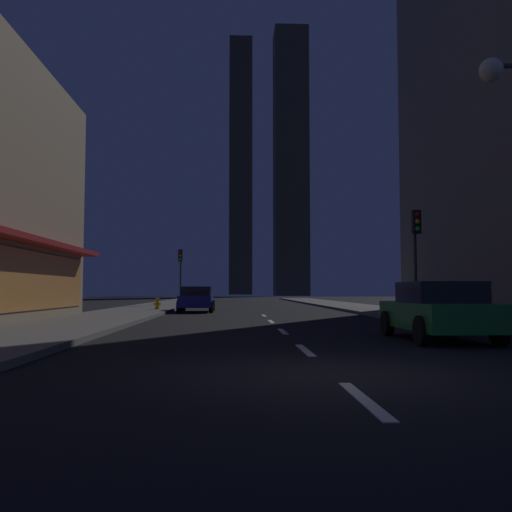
{
  "coord_description": "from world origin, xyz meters",
  "views": [
    {
      "loc": [
        -1.47,
        -8.29,
        1.24
      ],
      "look_at": [
        0.0,
        28.48,
        3.52
      ],
      "focal_mm": 38.87,
      "sensor_mm": 36.0,
      "label": 1
    }
  ],
  "objects_px": {
    "fire_hydrant_far_left": "(157,304)",
    "traffic_light_far_left": "(180,264)",
    "car_parked_near": "(438,310)",
    "traffic_light_near_right": "(416,239)",
    "car_parked_far": "(197,299)"
  },
  "relations": [
    {
      "from": "fire_hydrant_far_left",
      "to": "traffic_light_far_left",
      "type": "height_order",
      "value": "traffic_light_far_left"
    },
    {
      "from": "car_parked_near",
      "to": "traffic_light_near_right",
      "type": "bearing_deg",
      "value": 75.29
    },
    {
      "from": "car_parked_near",
      "to": "car_parked_far",
      "type": "height_order",
      "value": "same"
    },
    {
      "from": "car_parked_near",
      "to": "car_parked_far",
      "type": "bearing_deg",
      "value": 111.54
    },
    {
      "from": "car_parked_far",
      "to": "fire_hydrant_far_left",
      "type": "height_order",
      "value": "car_parked_far"
    },
    {
      "from": "car_parked_far",
      "to": "traffic_light_far_left",
      "type": "distance_m",
      "value": 10.51
    },
    {
      "from": "car_parked_far",
      "to": "fire_hydrant_far_left",
      "type": "xyz_separation_m",
      "value": [
        -2.3,
        0.45,
        -0.29
      ]
    },
    {
      "from": "fire_hydrant_far_left",
      "to": "traffic_light_near_right",
      "type": "bearing_deg",
      "value": -45.13
    },
    {
      "from": "fire_hydrant_far_left",
      "to": "traffic_light_far_left",
      "type": "distance_m",
      "value": 9.99
    },
    {
      "from": "fire_hydrant_far_left",
      "to": "traffic_light_near_right",
      "type": "distance_m",
      "value": 16.39
    },
    {
      "from": "traffic_light_far_left",
      "to": "car_parked_far",
      "type": "bearing_deg",
      "value": -79.29
    },
    {
      "from": "car_parked_near",
      "to": "traffic_light_far_left",
      "type": "distance_m",
      "value": 29.81
    },
    {
      "from": "traffic_light_near_right",
      "to": "traffic_light_far_left",
      "type": "distance_m",
      "value": 23.75
    },
    {
      "from": "fire_hydrant_far_left",
      "to": "traffic_light_near_right",
      "type": "relative_size",
      "value": 0.16
    },
    {
      "from": "traffic_light_far_left",
      "to": "car_parked_near",
      "type": "bearing_deg",
      "value": -72.16
    }
  ]
}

